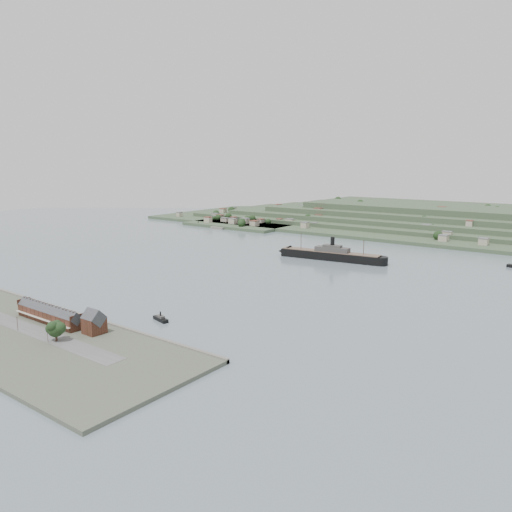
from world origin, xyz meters
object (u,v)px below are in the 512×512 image
Objects in this scene: tugboat at (161,319)px; fig_tree at (55,329)px; gabled_building at (94,322)px; steamship at (327,255)px; terrace_row at (49,314)px.

fig_tree reaches higher than tugboat.
gabled_building is 0.13× the size of steamship.
gabled_building is at bearing 74.20° from fig_tree.
gabled_building reaches higher than terrace_row.
terrace_row is 3.95× the size of gabled_building.
terrace_row is 4.15× the size of tugboat.
fig_tree is (-5.52, -19.51, 0.75)m from gabled_building.
gabled_building is (37.50, 4.02, 1.34)m from terrace_row.
terrace_row is at bearing 154.16° from fig_tree.
fig_tree is at bearing -90.60° from steamship.
terrace_row is 272.42m from steamship.
terrace_row is at bearing -97.38° from steamship.
fig_tree is at bearing -105.80° from gabled_building.
gabled_building reaches higher than tugboat.
steamship is 9.88× the size of fig_tree.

